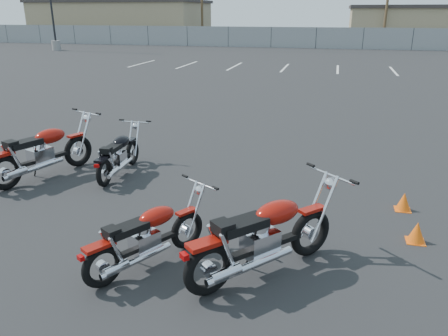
% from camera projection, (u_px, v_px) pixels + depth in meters
% --- Properties ---
extents(ground, '(120.00, 120.00, 0.00)m').
position_uv_depth(ground, '(203.00, 218.00, 6.93)').
color(ground, black).
rests_on(ground, ground).
extents(motorcycle_front_red, '(1.31, 2.29, 1.14)m').
position_uv_depth(motorcycle_front_red, '(43.00, 152.00, 8.46)').
color(motorcycle_front_red, black).
rests_on(motorcycle_front_red, ground).
extents(motorcycle_second_black, '(0.72, 1.87, 0.92)m').
position_uv_depth(motorcycle_second_black, '(119.00, 155.00, 8.63)').
color(motorcycle_second_black, black).
rests_on(motorcycle_second_black, ground).
extents(motorcycle_third_red, '(1.30, 1.78, 0.92)m').
position_uv_depth(motorcycle_third_red, '(147.00, 237.00, 5.48)').
color(motorcycle_third_red, black).
rests_on(motorcycle_third_red, ground).
extents(motorcycle_rear_red, '(1.88, 1.99, 1.13)m').
position_uv_depth(motorcycle_rear_red, '(264.00, 237.00, 5.29)').
color(motorcycle_rear_red, black).
rests_on(motorcycle_rear_red, ground).
extents(training_cone_near, '(0.25, 0.25, 0.30)m').
position_uv_depth(training_cone_near, '(404.00, 201.00, 7.16)').
color(training_cone_near, '#FF600D').
rests_on(training_cone_near, ground).
extents(training_cone_far, '(0.26, 0.26, 0.31)m').
position_uv_depth(training_cone_far, '(417.00, 232.00, 6.16)').
color(training_cone_far, '#FF600D').
rests_on(training_cone_far, ground).
extents(light_pole_west, '(0.80, 0.70, 9.80)m').
position_uv_depth(light_pole_west, '(53.00, 19.00, 35.96)').
color(light_pole_west, gray).
rests_on(light_pole_west, ground).
extents(chainlink_fence, '(80.06, 0.06, 1.80)m').
position_uv_depth(chainlink_fence, '(316.00, 38.00, 38.58)').
color(chainlink_fence, gray).
rests_on(chainlink_fence, ground).
extents(tan_building_west, '(18.40, 10.40, 4.30)m').
position_uv_depth(tan_building_west, '(123.00, 20.00, 49.57)').
color(tan_building_west, '#978561').
rests_on(tan_building_west, ground).
extents(tan_building_east, '(14.40, 9.40, 3.70)m').
position_uv_depth(tan_building_east, '(422.00, 24.00, 44.19)').
color(tan_building_east, '#978561').
rests_on(tan_building_east, ground).
extents(parking_line_stripes, '(15.12, 4.00, 0.01)m').
position_uv_depth(parking_line_stripes, '(259.00, 67.00, 25.76)').
color(parking_line_stripes, silver).
rests_on(parking_line_stripes, ground).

